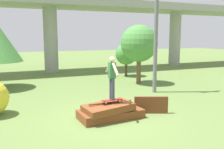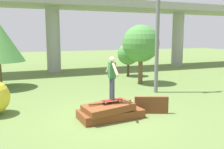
# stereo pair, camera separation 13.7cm
# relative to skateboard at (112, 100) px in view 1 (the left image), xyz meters

# --- Properties ---
(ground_plane) EXTENTS (80.00, 80.00, 0.00)m
(ground_plane) POSITION_rel_skateboard_xyz_m (-0.03, 0.07, -0.67)
(ground_plane) COLOR olive
(scrap_pile) EXTENTS (2.32, 1.31, 0.60)m
(scrap_pile) POSITION_rel_skateboard_xyz_m (-0.07, 0.04, -0.42)
(scrap_pile) COLOR brown
(scrap_pile) RESTS_ON ground_plane
(scrap_plank_loose) EXTENTS (1.22, 0.60, 0.65)m
(scrap_plank_loose) POSITION_rel_skateboard_xyz_m (1.60, -0.02, -0.35)
(scrap_plank_loose) COLOR brown
(scrap_plank_loose) RESTS_ON ground_plane
(skateboard) EXTENTS (0.76, 0.20, 0.09)m
(skateboard) POSITION_rel_skateboard_xyz_m (0.00, 0.00, 0.00)
(skateboard) COLOR maroon
(skateboard) RESTS_ON scrap_pile
(skater) EXTENTS (0.22, 1.09, 1.53)m
(skater) POSITION_rel_skateboard_xyz_m (0.00, 0.00, 0.89)
(skater) COLOR #383D4C
(skater) RESTS_ON skateboard
(highway_overpass) EXTENTS (44.00, 4.23, 5.79)m
(highway_overpass) POSITION_rel_skateboard_xyz_m (-0.03, 12.61, 4.40)
(highway_overpass) COLOR #9E9E99
(highway_overpass) RESTS_ON ground_plane
(utility_pole) EXTENTS (1.30, 0.20, 7.91)m
(utility_pole) POSITION_rel_skateboard_xyz_m (3.69, 3.02, 3.41)
(utility_pole) COLOR slate
(utility_pole) RESTS_ON ground_plane
(tree_behind_left) EXTENTS (1.57, 1.57, 2.40)m
(tree_behind_left) POSITION_rel_skateboard_xyz_m (4.64, 8.34, 0.94)
(tree_behind_left) COLOR #4C3823
(tree_behind_left) RESTS_ON ground_plane
(tree_mid_back) EXTENTS (2.25, 2.25, 3.60)m
(tree_mid_back) POSITION_rel_skateboard_xyz_m (4.11, 5.49, 1.78)
(tree_mid_back) COLOR brown
(tree_mid_back) RESTS_ON ground_plane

